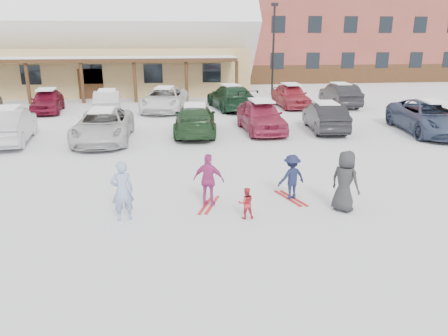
{
  "coord_description": "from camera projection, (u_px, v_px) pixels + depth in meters",
  "views": [
    {
      "loc": [
        -1.11,
        -10.69,
        4.61
      ],
      "look_at": [
        0.3,
        1.0,
        1.0
      ],
      "focal_mm": 35.0,
      "sensor_mm": 36.0,
      "label": 1
    }
  ],
  "objects": [
    {
      "name": "parked_car_12",
      "position": [
        291.0,
        96.0,
        28.69
      ],
      "size": [
        1.91,
        4.49,
        1.51
      ],
      "primitive_type": "imported",
      "rotation": [
        0.0,
        0.0,
        0.03
      ],
      "color": "#AC2D3C",
      "rests_on": "ground"
    },
    {
      "name": "day_lodge",
      "position": [
        73.0,
        43.0,
        35.97
      ],
      "size": [
        29.12,
        12.5,
        10.38
      ],
      "color": "tan",
      "rests_on": "ground"
    },
    {
      "name": "toddler_red",
      "position": [
        246.0,
        203.0,
        11.31
      ],
      "size": [
        0.42,
        0.33,
        0.85
      ],
      "primitive_type": "imported",
      "rotation": [
        0.0,
        0.0,
        3.17
      ],
      "color": "#B72530",
      "rests_on": "ground"
    },
    {
      "name": "parked_car_9",
      "position": [
        108.0,
        102.0,
        26.56
      ],
      "size": [
        1.81,
        4.32,
        1.39
      ],
      "primitive_type": "imported",
      "rotation": [
        0.0,
        0.0,
        3.23
      ],
      "color": "silver",
      "rests_on": "ground"
    },
    {
      "name": "parked_car_3",
      "position": [
        195.0,
        120.0,
        20.87
      ],
      "size": [
        2.28,
        4.95,
        1.4
      ],
      "primitive_type": "imported",
      "rotation": [
        0.0,
        0.0,
        3.08
      ],
      "color": "#203D21",
      "rests_on": "ground"
    },
    {
      "name": "adult_skier",
      "position": [
        122.0,
        191.0,
        11.12
      ],
      "size": [
        0.64,
        0.49,
        1.58
      ],
      "primitive_type": "imported",
      "rotation": [
        0.0,
        0.0,
        3.36
      ],
      "color": "#8497C1",
      "rests_on": "ground"
    },
    {
      "name": "skis_child_navy",
      "position": [
        291.0,
        198.0,
        12.78
      ],
      "size": [
        0.63,
        1.39,
        0.03
      ],
      "primitive_type": "cube",
      "rotation": [
        0.0,
        0.0,
        3.46
      ],
      "color": "#B4191A",
      "rests_on": "ground"
    },
    {
      "name": "parked_car_13",
      "position": [
        340.0,
        95.0,
        29.06
      ],
      "size": [
        1.76,
        4.62,
        1.5
      ],
      "primitive_type": "imported",
      "rotation": [
        0.0,
        0.0,
        3.1
      ],
      "color": "black",
      "rests_on": "ground"
    },
    {
      "name": "parked_car_8",
      "position": [
        47.0,
        101.0,
        26.74
      ],
      "size": [
        2.11,
        4.32,
        1.42
      ],
      "primitive_type": "imported",
      "rotation": [
        0.0,
        0.0,
        0.11
      ],
      "color": "maroon",
      "rests_on": "ground"
    },
    {
      "name": "parked_car_6",
      "position": [
        431.0,
        117.0,
        21.03
      ],
      "size": [
        3.23,
        5.91,
        1.57
      ],
      "primitive_type": "imported",
      "rotation": [
        0.0,
        0.0,
        -0.11
      ],
      "color": "#374461",
      "rests_on": "ground"
    },
    {
      "name": "parked_car_4",
      "position": [
        261.0,
        116.0,
        21.41
      ],
      "size": [
        2.03,
        4.62,
        1.55
      ],
      "primitive_type": "imported",
      "rotation": [
        0.0,
        0.0,
        0.05
      ],
      "color": "#9E2748",
      "rests_on": "ground"
    },
    {
      "name": "parked_car_2",
      "position": [
        103.0,
        126.0,
        19.47
      ],
      "size": [
        2.37,
        5.13,
        1.43
      ],
      "primitive_type": "imported",
      "rotation": [
        0.0,
        0.0,
        -0.0
      ],
      "color": "silver",
      "rests_on": "ground"
    },
    {
      "name": "lamp_post",
      "position": [
        273.0,
        45.0,
        33.53
      ],
      "size": [
        0.5,
        0.25,
        6.88
      ],
      "color": "black",
      "rests_on": "ground"
    },
    {
      "name": "bystander_dark",
      "position": [
        345.0,
        181.0,
        11.7
      ],
      "size": [
        0.92,
        0.98,
        1.68
      ],
      "primitive_type": "imported",
      "rotation": [
        0.0,
        0.0,
        2.21
      ],
      "color": "#292A2C",
      "rests_on": "ground"
    },
    {
      "name": "child_navy",
      "position": [
        292.0,
        177.0,
        12.59
      ],
      "size": [
        0.98,
        0.74,
        1.34
      ],
      "primitive_type": "imported",
      "rotation": [
        0.0,
        0.0,
        3.46
      ],
      "color": "#151B39",
      "rests_on": "ground"
    },
    {
      "name": "ground",
      "position": [
        217.0,
        215.0,
        11.62
      ],
      "size": [
        160.0,
        160.0,
        0.0
      ],
      "primitive_type": "plane",
      "color": "white",
      "rests_on": "ground"
    },
    {
      "name": "parked_car_11",
      "position": [
        231.0,
        97.0,
        27.86
      ],
      "size": [
        2.94,
        5.58,
        1.54
      ],
      "primitive_type": "imported",
      "rotation": [
        0.0,
        0.0,
        3.29
      ],
      "color": "#15321E",
      "rests_on": "ground"
    },
    {
      "name": "conifer_4",
      "position": [
        438.0,
        19.0,
        57.25
      ],
      "size": [
        5.06,
        5.06,
        11.73
      ],
      "color": "black",
      "rests_on": "ground"
    },
    {
      "name": "child_magenta",
      "position": [
        209.0,
        180.0,
        12.07
      ],
      "size": [
        0.95,
        0.64,
        1.5
      ],
      "primitive_type": "imported",
      "rotation": [
        0.0,
        0.0,
        2.8
      ],
      "color": "#AE3179",
      "rests_on": "ground"
    },
    {
      "name": "parked_car_5",
      "position": [
        325.0,
        117.0,
        21.63
      ],
      "size": [
        1.88,
        4.37,
        1.4
      ],
      "primitive_type": "imported",
      "rotation": [
        0.0,
        0.0,
        3.05
      ],
      "color": "black",
      "rests_on": "ground"
    },
    {
      "name": "parked_car_10",
      "position": [
        165.0,
        99.0,
        27.25
      ],
      "size": [
        3.27,
        5.6,
        1.46
      ],
      "primitive_type": "imported",
      "rotation": [
        0.0,
        0.0,
        -0.17
      ],
      "color": "white",
      "rests_on": "ground"
    },
    {
      "name": "parked_car_1",
      "position": [
        8.0,
        125.0,
        19.14
      ],
      "size": [
        2.24,
        4.92,
        1.57
      ],
      "primitive_type": "imported",
      "rotation": [
        0.0,
        0.0,
        3.27
      ],
      "color": "#AFAEB3",
      "rests_on": "ground"
    },
    {
      "name": "conifer_3",
      "position": [
        228.0,
        30.0,
        52.57
      ],
      "size": [
        3.96,
        3.96,
        9.18
      ],
      "color": "black",
      "rests_on": "ground"
    },
    {
      "name": "skis_child_magenta",
      "position": [
        209.0,
        205.0,
        12.28
      ],
      "size": [
        0.66,
        1.38,
        0.03
      ],
      "primitive_type": "cube",
      "rotation": [
        0.0,
        0.0,
        2.8
      ],
      "color": "#B4191A",
      "rests_on": "ground"
    }
  ]
}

